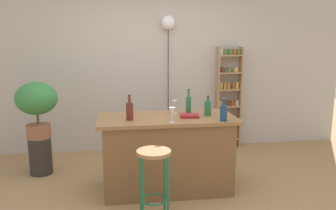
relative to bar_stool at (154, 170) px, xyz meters
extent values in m
plane|color=#A37A4C|center=(0.23, 0.43, -0.54)|extent=(12.00, 12.00, 0.00)
cube|color=#BCB2A3|center=(0.23, 2.38, 0.86)|extent=(6.40, 0.10, 2.80)
cube|color=brown|center=(0.23, 0.73, -0.12)|extent=(1.46, 0.69, 0.85)
cube|color=olive|center=(0.23, 0.73, 0.33)|extent=(1.58, 0.75, 0.04)
cylinder|color=#196642|center=(-0.12, -0.12, -0.19)|extent=(0.02, 0.02, 0.70)
cylinder|color=#196642|center=(0.12, -0.12, -0.19)|extent=(0.02, 0.02, 0.70)
cylinder|color=#196642|center=(-0.12, 0.12, -0.19)|extent=(0.02, 0.02, 0.70)
cylinder|color=#196642|center=(0.12, 0.12, -0.19)|extent=(0.02, 0.02, 0.70)
torus|color=#196642|center=(0.00, 0.00, -0.30)|extent=(0.26, 0.26, 0.02)
cylinder|color=#9E7042|center=(0.00, 0.00, 0.17)|extent=(0.33, 0.33, 0.03)
cube|color=tan|center=(1.27, 2.23, 0.29)|extent=(0.02, 0.17, 1.65)
cube|color=tan|center=(1.65, 2.23, 0.29)|extent=(0.02, 0.17, 1.65)
cube|color=tan|center=(1.46, 2.23, -0.40)|extent=(0.36, 0.17, 0.02)
cylinder|color=brown|center=(1.33, 2.23, -0.34)|extent=(0.07, 0.07, 0.11)
cylinder|color=silver|center=(1.47, 2.22, -0.34)|extent=(0.07, 0.07, 0.11)
cylinder|color=beige|center=(1.58, 2.24, -0.34)|extent=(0.07, 0.07, 0.11)
cube|color=tan|center=(1.46, 2.23, -0.13)|extent=(0.36, 0.17, 0.02)
cylinder|color=#994C23|center=(1.33, 2.23, -0.06)|extent=(0.06, 0.06, 0.11)
cylinder|color=#4C7033|center=(1.46, 2.23, -0.06)|extent=(0.06, 0.06, 0.11)
cylinder|color=#994C23|center=(1.58, 2.23, -0.06)|extent=(0.06, 0.06, 0.11)
cube|color=tan|center=(1.46, 2.23, 0.15)|extent=(0.36, 0.17, 0.02)
cylinder|color=gold|center=(1.31, 2.22, 0.20)|extent=(0.06, 0.06, 0.08)
cylinder|color=gold|center=(1.38, 2.23, 0.20)|extent=(0.06, 0.06, 0.08)
cylinder|color=brown|center=(1.47, 2.23, 0.20)|extent=(0.06, 0.06, 0.08)
cylinder|color=#994C23|center=(1.54, 2.24, 0.20)|extent=(0.06, 0.06, 0.08)
cylinder|color=beige|center=(1.61, 2.22, 0.20)|extent=(0.06, 0.06, 0.08)
cube|color=tan|center=(1.46, 2.23, 0.43)|extent=(0.36, 0.17, 0.02)
cylinder|color=gold|center=(1.33, 2.22, 0.49)|extent=(0.05, 0.05, 0.11)
cylinder|color=#AD7A38|center=(1.40, 2.22, 0.49)|extent=(0.05, 0.05, 0.11)
cylinder|color=#AD7A38|center=(1.46, 2.23, 0.49)|extent=(0.05, 0.05, 0.11)
cylinder|color=#994C23|center=(1.54, 2.23, 0.49)|extent=(0.05, 0.05, 0.11)
cylinder|color=gold|center=(1.61, 2.23, 0.49)|extent=(0.05, 0.05, 0.11)
cube|color=tan|center=(1.46, 2.23, 0.70)|extent=(0.36, 0.17, 0.02)
cylinder|color=brown|center=(1.35, 2.23, 0.75)|extent=(0.07, 0.07, 0.08)
cylinder|color=#4C7033|center=(1.46, 2.22, 0.75)|extent=(0.07, 0.07, 0.08)
cylinder|color=gold|center=(1.58, 2.22, 0.75)|extent=(0.07, 0.07, 0.08)
cube|color=tan|center=(1.46, 2.23, 0.98)|extent=(0.36, 0.17, 0.02)
cylinder|color=silver|center=(1.32, 2.23, 1.03)|extent=(0.07, 0.07, 0.09)
cylinder|color=#4C7033|center=(1.39, 2.23, 1.03)|extent=(0.07, 0.07, 0.09)
cylinder|color=#4C7033|center=(1.47, 2.22, 1.03)|extent=(0.07, 0.07, 0.09)
cylinder|color=#994C23|center=(1.54, 2.23, 1.03)|extent=(0.07, 0.07, 0.09)
cylinder|color=#4C7033|center=(1.61, 2.23, 1.03)|extent=(0.07, 0.07, 0.09)
cylinder|color=#2D2823|center=(-1.36, 1.45, -0.29)|extent=(0.29, 0.29, 0.49)
cylinder|color=#935B3D|center=(-1.36, 1.45, 0.05)|extent=(0.31, 0.31, 0.18)
cylinder|color=brown|center=(-1.36, 1.45, 0.22)|extent=(0.03, 0.03, 0.16)
ellipsoid|color=#387F3D|center=(-1.36, 1.45, 0.48)|extent=(0.53, 0.48, 0.43)
cylinder|color=#236638|center=(0.51, 0.86, 0.45)|extent=(0.06, 0.06, 0.21)
cylinder|color=#236638|center=(0.51, 0.86, 0.59)|extent=(0.02, 0.02, 0.08)
cylinder|color=black|center=(0.51, 0.86, 0.64)|extent=(0.03, 0.03, 0.01)
cylinder|color=#236638|center=(0.71, 0.73, 0.43)|extent=(0.08, 0.08, 0.16)
cylinder|color=#236638|center=(0.71, 0.73, 0.54)|extent=(0.03, 0.03, 0.06)
cylinder|color=black|center=(0.71, 0.73, 0.58)|extent=(0.03, 0.03, 0.01)
cylinder|color=navy|center=(0.82, 0.44, 0.43)|extent=(0.08, 0.08, 0.17)
cylinder|color=navy|center=(0.82, 0.44, 0.55)|extent=(0.03, 0.03, 0.07)
cylinder|color=black|center=(0.82, 0.44, 0.59)|extent=(0.03, 0.03, 0.01)
cylinder|color=#5B2319|center=(-0.20, 0.63, 0.45)|extent=(0.08, 0.08, 0.20)
cylinder|color=#5B2319|center=(-0.20, 0.63, 0.58)|extent=(0.03, 0.03, 0.08)
cylinder|color=black|center=(-0.20, 0.63, 0.63)|extent=(0.03, 0.03, 0.01)
cylinder|color=silver|center=(0.35, 0.88, 0.35)|extent=(0.06, 0.06, 0.00)
cylinder|color=silver|center=(0.35, 0.88, 0.39)|extent=(0.01, 0.01, 0.07)
cone|color=silver|center=(0.35, 0.88, 0.47)|extent=(0.07, 0.07, 0.08)
cylinder|color=silver|center=(0.25, 0.46, 0.35)|extent=(0.06, 0.06, 0.00)
cylinder|color=silver|center=(0.25, 0.46, 0.39)|extent=(0.01, 0.01, 0.07)
cone|color=silver|center=(0.25, 0.46, 0.47)|extent=(0.07, 0.07, 0.08)
cube|color=maroon|center=(0.48, 0.67, 0.36)|extent=(0.22, 0.17, 0.03)
cylinder|color=black|center=(0.47, 2.27, 0.47)|extent=(0.01, 0.01, 2.02)
sphere|color=white|center=(0.47, 2.27, 1.48)|extent=(0.22, 0.22, 0.22)
camera|label=1|loc=(-0.32, -3.09, 1.22)|focal=36.63mm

